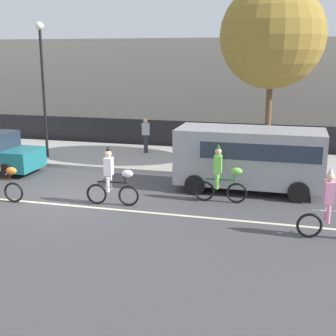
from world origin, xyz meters
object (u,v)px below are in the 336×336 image
parade_cyclist_lime (221,177)px  pedestrian_onlooker (146,135)px  parade_cyclist_pink (332,208)px  street_lamp_post (42,70)px  parade_cyclist_zebra (112,179)px  parked_van_grey (252,155)px

parade_cyclist_lime → pedestrian_onlooker: bearing=126.4°
parade_cyclist_pink → street_lamp_post: 13.81m
street_lamp_post → parade_cyclist_lime: bearing=-25.8°
parade_cyclist_zebra → parade_cyclist_lime: size_ratio=1.00×
parade_cyclist_lime → parked_van_grey: parked_van_grey is taller
parade_cyclist_zebra → street_lamp_post: bearing=134.7°
pedestrian_onlooker → street_lamp_post: bearing=-154.3°
parade_cyclist_zebra → pedestrian_onlooker: parade_cyclist_zebra is taller
parade_cyclist_lime → parade_cyclist_pink: size_ratio=1.00×
pedestrian_onlooker → parade_cyclist_pink: bearing=-47.6°
parade_cyclist_zebra → parade_cyclist_lime: bearing=20.4°
pedestrian_onlooker → parked_van_grey: bearing=-40.4°
parade_cyclist_zebra → parade_cyclist_pink: 6.58m
parade_cyclist_pink → pedestrian_onlooker: 11.44m
street_lamp_post → pedestrian_onlooker: street_lamp_post is taller
parade_cyclist_lime → street_lamp_post: size_ratio=0.33×
parade_cyclist_zebra → parked_van_grey: parked_van_grey is taller
parade_cyclist_lime → pedestrian_onlooker: (-4.49, 6.09, 0.17)m
parked_van_grey → street_lamp_post: 10.07m
parade_cyclist_lime → parade_cyclist_pink: 4.00m
parade_cyclist_lime → street_lamp_post: 10.00m
parade_cyclist_zebra → pedestrian_onlooker: (-1.24, 7.30, 0.17)m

